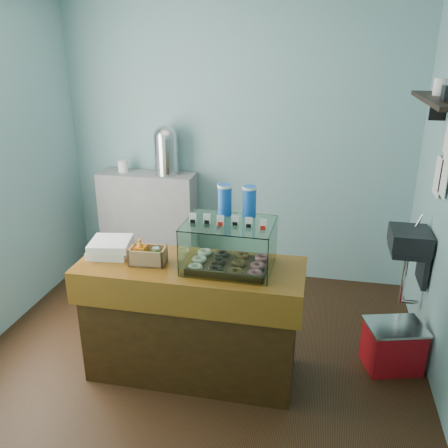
% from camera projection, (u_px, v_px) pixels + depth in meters
% --- Properties ---
extents(ground, '(3.50, 3.50, 0.00)m').
position_uv_depth(ground, '(201.00, 351.00, 3.87)').
color(ground, black).
rests_on(ground, ground).
extents(room_shell, '(3.54, 3.04, 2.82)m').
position_uv_depth(room_shell, '(201.00, 144.00, 3.26)').
color(room_shell, '#79B0AF').
rests_on(room_shell, ground).
extents(counter, '(1.60, 0.60, 0.90)m').
position_uv_depth(counter, '(192.00, 319.00, 3.47)').
color(counter, '#3C220B').
rests_on(counter, ground).
extents(back_shelf, '(1.00, 0.32, 1.10)m').
position_uv_depth(back_shelf, '(149.00, 223.00, 5.05)').
color(back_shelf, gray).
rests_on(back_shelf, ground).
extents(display_case, '(0.62, 0.46, 0.55)m').
position_uv_depth(display_case, '(231.00, 241.00, 3.25)').
color(display_case, '#321C0F').
rests_on(display_case, counter).
extents(condiment_crate, '(0.26, 0.17, 0.19)m').
position_uv_depth(condiment_crate, '(147.00, 255.00, 3.32)').
color(condiment_crate, '#A47C52').
rests_on(condiment_crate, counter).
extents(pastry_boxes, '(0.33, 0.33, 0.11)m').
position_uv_depth(pastry_boxes, '(111.00, 247.00, 3.46)').
color(pastry_boxes, white).
rests_on(pastry_boxes, counter).
extents(coffee_urn, '(0.27, 0.27, 0.50)m').
position_uv_depth(coffee_urn, '(166.00, 149.00, 4.73)').
color(coffee_urn, silver).
rests_on(coffee_urn, back_shelf).
extents(red_cooler, '(0.49, 0.42, 0.37)m').
position_uv_depth(red_cooler, '(393.00, 346.00, 3.62)').
color(red_cooler, '#B70E17').
rests_on(red_cooler, ground).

